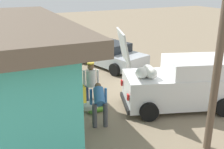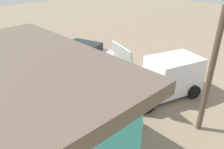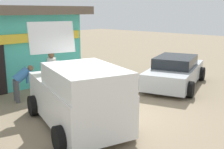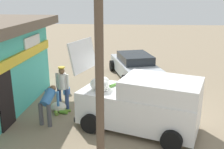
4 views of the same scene
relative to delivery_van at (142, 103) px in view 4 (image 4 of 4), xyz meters
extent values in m
plane|color=gray|center=(1.60, -0.03, -0.92)|extent=(60.00, 60.00, 0.00)
cube|color=yellow|center=(0.89, 4.44, 1.22)|extent=(5.97, 0.32, 0.36)
cube|color=black|center=(-0.23, 4.50, 0.08)|extent=(0.90, 0.09, 2.00)
cube|color=white|center=(2.28, 4.41, 1.52)|extent=(1.50, 0.11, 0.60)
cube|color=white|center=(0.04, 0.11, -0.20)|extent=(2.90, 4.24, 1.09)
cube|color=white|center=(-0.20, -0.59, 0.62)|extent=(2.35, 2.82, 0.56)
cube|color=black|center=(-0.58, -1.68, 0.60)|extent=(1.40, 0.56, 0.42)
cube|color=white|center=(0.72, 2.05, 1.42)|extent=(1.55, 0.77, 1.05)
ellipsoid|color=silver|center=(0.33, 1.29, 0.56)|extent=(0.51, 0.43, 0.43)
ellipsoid|color=silver|center=(0.13, 1.28, 0.54)|extent=(0.46, 0.39, 0.39)
ellipsoid|color=silver|center=(0.30, 1.56, 0.53)|extent=(0.45, 0.38, 0.38)
cylinder|color=#519134|center=(0.59, 1.00, 0.40)|extent=(0.27, 0.25, 0.10)
cylinder|color=olive|center=(0.56, 1.39, 0.42)|extent=(0.23, 0.19, 0.15)
cube|color=black|center=(0.70, 1.98, -0.66)|extent=(1.56, 0.61, 0.16)
cube|color=red|center=(0.07, 2.21, -0.15)|extent=(0.15, 0.10, 0.20)
cube|color=red|center=(1.33, 1.77, -0.15)|extent=(0.15, 0.10, 0.20)
cylinder|color=black|center=(-1.27, -0.83, -0.60)|extent=(0.42, 0.67, 0.64)
cylinder|color=black|center=(0.48, -1.45, -0.60)|extent=(0.42, 0.67, 0.64)
cylinder|color=black|center=(-0.40, 1.66, -0.60)|extent=(0.42, 0.67, 0.64)
cylinder|color=black|center=(1.35, 1.05, -0.60)|extent=(0.42, 0.67, 0.64)
cube|color=#B2B7BC|center=(5.76, 0.19, -0.40)|extent=(4.66, 2.91, 0.68)
cube|color=#1E2328|center=(5.76, 0.19, 0.16)|extent=(2.44, 2.07, 0.44)
cylinder|color=black|center=(7.45, -0.29, -0.60)|extent=(0.67, 0.39, 0.63)
cylinder|color=black|center=(6.91, 1.52, -0.60)|extent=(0.67, 0.39, 0.63)
cylinder|color=black|center=(4.62, -1.14, -0.60)|extent=(0.67, 0.39, 0.63)
cylinder|color=black|center=(4.08, 0.67, -0.60)|extent=(0.67, 0.39, 0.63)
cylinder|color=navy|center=(1.29, 2.84, -0.49)|extent=(0.15, 0.15, 0.85)
cylinder|color=navy|center=(1.39, 3.17, -0.49)|extent=(0.15, 0.15, 0.85)
cylinder|color=silver|center=(1.34, 3.00, 0.24)|extent=(0.43, 0.43, 0.61)
sphere|color=brown|center=(1.34, 3.00, 0.66)|extent=(0.23, 0.23, 0.23)
cylinder|color=gold|center=(1.34, 3.00, 0.79)|extent=(0.25, 0.25, 0.05)
cylinder|color=silver|center=(1.27, 2.78, 0.25)|extent=(0.09, 0.09, 0.57)
cylinder|color=silver|center=(1.41, 3.23, 0.25)|extent=(0.09, 0.09, 0.57)
cylinder|color=#4C4C51|center=(0.00, 3.44, -0.52)|extent=(0.15, 0.15, 0.80)
cylinder|color=#4C4C51|center=(-0.10, 3.12, -0.52)|extent=(0.15, 0.15, 0.80)
cylinder|color=#3872B2|center=(0.17, 3.21, 0.04)|extent=(0.73, 0.53, 0.60)
sphere|color=brown|center=(0.48, 3.11, 0.26)|extent=(0.22, 0.22, 0.22)
cylinder|color=#3872B2|center=(0.47, 3.37, -0.07)|extent=(0.09, 0.09, 0.54)
cylinder|color=#3872B2|center=(0.32, 2.91, -0.07)|extent=(0.09, 0.09, 0.54)
ellipsoid|color=silver|center=(1.10, 3.14, -0.72)|extent=(0.48, 0.62, 0.39)
cylinder|color=green|center=(1.27, 2.99, -0.86)|extent=(0.26, 0.22, 0.11)
cylinder|color=olive|center=(1.09, 2.80, -0.87)|extent=(0.16, 0.30, 0.11)
cylinder|color=olive|center=(0.85, 3.17, -0.85)|extent=(0.33, 0.26, 0.14)
cylinder|color=#60A72F|center=(0.91, 2.90, -0.85)|extent=(0.18, 0.32, 0.14)
cylinder|color=blue|center=(3.00, 3.30, -0.77)|extent=(0.32, 0.32, 0.30)
cylinder|color=brown|center=(-2.43, 1.08, 1.41)|extent=(0.20, 0.20, 4.66)
camera|label=1|loc=(-7.02, 6.30, 3.52)|focal=43.21mm
camera|label=2|loc=(-4.72, 8.21, 4.80)|focal=35.10mm
camera|label=3|loc=(-4.86, -5.74, 2.31)|focal=44.70mm
camera|label=4|loc=(-8.11, 0.35, 3.46)|focal=42.49mm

